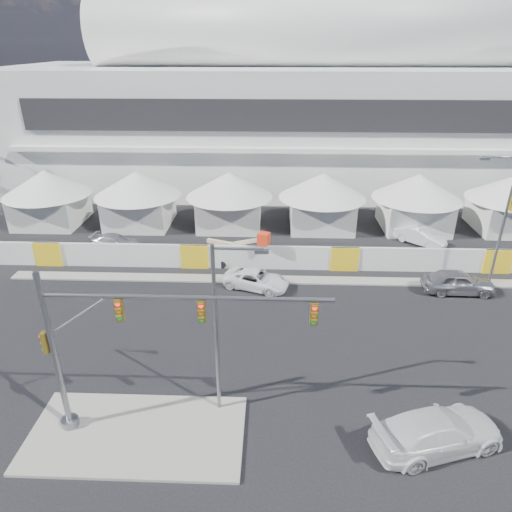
{
  "coord_description": "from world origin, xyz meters",
  "views": [
    {
      "loc": [
        0.17,
        -18.52,
        16.74
      ],
      "look_at": [
        -0.89,
        10.0,
        3.24
      ],
      "focal_mm": 32.0,
      "sensor_mm": 36.0,
      "label": 1
    }
  ],
  "objects_px": {
    "lot_car_a": "(420,236)",
    "streetlight_median": "(221,321)",
    "traffic_mast": "(110,347)",
    "streetlight_curb": "(503,213)",
    "pickup_near": "(437,431)",
    "sedan_silver": "(458,282)",
    "boom_lift": "(222,252)",
    "pickup_curb": "(256,280)",
    "lot_car_c": "(116,242)"
  },
  "relations": [
    {
      "from": "pickup_curb",
      "to": "pickup_near",
      "type": "height_order",
      "value": "pickup_near"
    },
    {
      "from": "pickup_curb",
      "to": "streetlight_curb",
      "type": "relative_size",
      "value": 0.49
    },
    {
      "from": "sedan_silver",
      "to": "streetlight_curb",
      "type": "relative_size",
      "value": 0.51
    },
    {
      "from": "lot_car_c",
      "to": "streetlight_curb",
      "type": "xyz_separation_m",
      "value": [
        30.11,
        -5.48,
        5.11
      ]
    },
    {
      "from": "pickup_curb",
      "to": "streetlight_median",
      "type": "relative_size",
      "value": 0.55
    },
    {
      "from": "pickup_near",
      "to": "boom_lift",
      "type": "xyz_separation_m",
      "value": [
        -11.64,
        18.75,
        -0.01
      ]
    },
    {
      "from": "lot_car_a",
      "to": "streetlight_median",
      "type": "relative_size",
      "value": 0.51
    },
    {
      "from": "pickup_curb",
      "to": "traffic_mast",
      "type": "distance_m",
      "value": 15.69
    },
    {
      "from": "pickup_near",
      "to": "streetlight_median",
      "type": "height_order",
      "value": "streetlight_median"
    },
    {
      "from": "lot_car_a",
      "to": "streetlight_curb",
      "type": "relative_size",
      "value": 0.46
    },
    {
      "from": "pickup_curb",
      "to": "lot_car_c",
      "type": "height_order",
      "value": "pickup_curb"
    },
    {
      "from": "sedan_silver",
      "to": "pickup_curb",
      "type": "height_order",
      "value": "sedan_silver"
    },
    {
      "from": "pickup_near",
      "to": "boom_lift",
      "type": "relative_size",
      "value": 0.92
    },
    {
      "from": "traffic_mast",
      "to": "streetlight_median",
      "type": "relative_size",
      "value": 1.39
    },
    {
      "from": "streetlight_median",
      "to": "boom_lift",
      "type": "relative_size",
      "value": 1.33
    },
    {
      "from": "pickup_near",
      "to": "streetlight_curb",
      "type": "height_order",
      "value": "streetlight_curb"
    },
    {
      "from": "pickup_curb",
      "to": "boom_lift",
      "type": "relative_size",
      "value": 0.73
    },
    {
      "from": "pickup_near",
      "to": "boom_lift",
      "type": "distance_m",
      "value": 22.07
    },
    {
      "from": "lot_car_a",
      "to": "boom_lift",
      "type": "relative_size",
      "value": 0.68
    },
    {
      "from": "streetlight_median",
      "to": "traffic_mast",
      "type": "bearing_deg",
      "value": -162.55
    },
    {
      "from": "pickup_near",
      "to": "streetlight_curb",
      "type": "distance_m",
      "value": 18.55
    },
    {
      "from": "streetlight_median",
      "to": "sedan_silver",
      "type": "bearing_deg",
      "value": 37.91
    },
    {
      "from": "pickup_near",
      "to": "lot_car_c",
      "type": "distance_m",
      "value": 30.04
    },
    {
      "from": "lot_car_c",
      "to": "streetlight_curb",
      "type": "height_order",
      "value": "streetlight_curb"
    },
    {
      "from": "sedan_silver",
      "to": "pickup_near",
      "type": "xyz_separation_m",
      "value": [
        -6.05,
        -14.29,
        0.03
      ]
    },
    {
      "from": "pickup_curb",
      "to": "lot_car_a",
      "type": "xyz_separation_m",
      "value": [
        14.55,
        8.68,
        0.06
      ]
    },
    {
      "from": "pickup_near",
      "to": "lot_car_a",
      "type": "relative_size",
      "value": 1.36
    },
    {
      "from": "lot_car_a",
      "to": "traffic_mast",
      "type": "xyz_separation_m",
      "value": [
        -20.38,
        -22.66,
        4.04
      ]
    },
    {
      "from": "pickup_curb",
      "to": "traffic_mast",
      "type": "height_order",
      "value": "traffic_mast"
    },
    {
      "from": "pickup_curb",
      "to": "boom_lift",
      "type": "height_order",
      "value": "boom_lift"
    },
    {
      "from": "pickup_curb",
      "to": "pickup_near",
      "type": "xyz_separation_m",
      "value": [
        8.67,
        -14.44,
        0.21
      ]
    },
    {
      "from": "streetlight_median",
      "to": "lot_car_a",
      "type": "bearing_deg",
      "value": 53.46
    },
    {
      "from": "streetlight_curb",
      "to": "traffic_mast",
      "type": "bearing_deg",
      "value": -146.87
    },
    {
      "from": "traffic_mast",
      "to": "streetlight_curb",
      "type": "height_order",
      "value": "streetlight_curb"
    },
    {
      "from": "traffic_mast",
      "to": "boom_lift",
      "type": "relative_size",
      "value": 1.86
    },
    {
      "from": "traffic_mast",
      "to": "streetlight_median",
      "type": "height_order",
      "value": "streetlight_median"
    },
    {
      "from": "streetlight_median",
      "to": "pickup_near",
      "type": "bearing_deg",
      "value": -11.11
    },
    {
      "from": "lot_car_a",
      "to": "traffic_mast",
      "type": "height_order",
      "value": "traffic_mast"
    },
    {
      "from": "lot_car_c",
      "to": "streetlight_curb",
      "type": "relative_size",
      "value": 0.44
    },
    {
      "from": "pickup_near",
      "to": "streetlight_median",
      "type": "xyz_separation_m",
      "value": [
        -9.82,
        1.93,
        4.37
      ]
    },
    {
      "from": "sedan_silver",
      "to": "boom_lift",
      "type": "bearing_deg",
      "value": 77.13
    },
    {
      "from": "sedan_silver",
      "to": "lot_car_c",
      "type": "height_order",
      "value": "sedan_silver"
    },
    {
      "from": "traffic_mast",
      "to": "boom_lift",
      "type": "distance_m",
      "value": 18.92
    },
    {
      "from": "pickup_near",
      "to": "lot_car_a",
      "type": "bearing_deg",
      "value": -31.48
    },
    {
      "from": "lot_car_a",
      "to": "boom_lift",
      "type": "xyz_separation_m",
      "value": [
        -17.52,
        -4.36,
        0.14
      ]
    },
    {
      "from": "lot_car_a",
      "to": "streetlight_curb",
      "type": "distance_m",
      "value": 9.45
    },
    {
      "from": "sedan_silver",
      "to": "streetlight_median",
      "type": "xyz_separation_m",
      "value": [
        -15.88,
        -12.36,
        4.4
      ]
    },
    {
      "from": "pickup_near",
      "to": "boom_lift",
      "type": "height_order",
      "value": "boom_lift"
    },
    {
      "from": "pickup_curb",
      "to": "traffic_mast",
      "type": "bearing_deg",
      "value": 176.09
    },
    {
      "from": "sedan_silver",
      "to": "traffic_mast",
      "type": "height_order",
      "value": "traffic_mast"
    }
  ]
}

